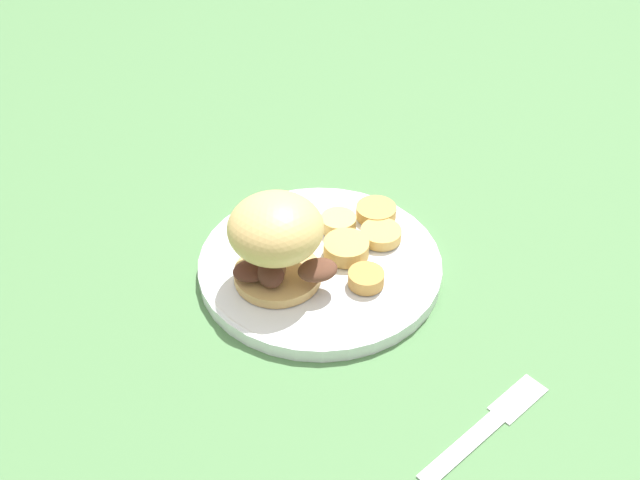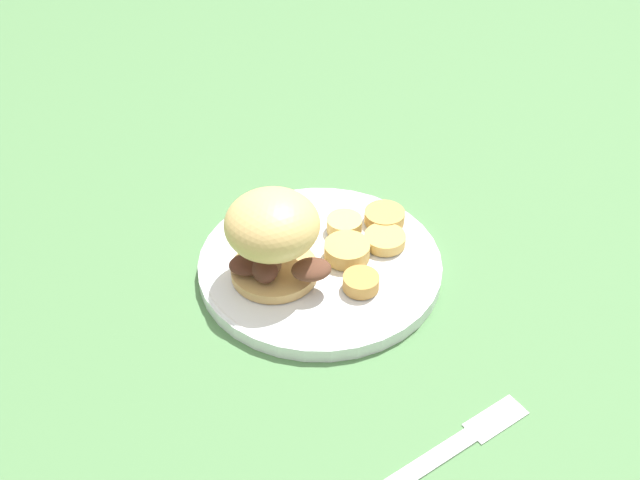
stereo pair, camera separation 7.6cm
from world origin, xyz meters
The scene contains 9 objects.
ground_plane centered at (0.00, 0.00, 0.00)m, with size 4.00×4.00×0.00m, color #4C7A47.
dinner_plate centered at (0.00, 0.00, 0.01)m, with size 0.25×0.25×0.02m.
sandwich centered at (-0.01, 0.05, 0.07)m, with size 0.10×0.10×0.09m.
potato_round_0 centered at (0.03, -0.04, 0.02)m, with size 0.04×0.04×0.02m, color #DBB766.
potato_round_1 centered at (0.02, -0.09, 0.02)m, with size 0.04×0.04×0.01m, color tan.
potato_round_2 centered at (-0.01, -0.03, 0.02)m, with size 0.05×0.05×0.02m, color tan.
potato_round_3 centered at (-0.01, -0.07, 0.02)m, with size 0.04×0.04×0.01m, color tan.
potato_round_4 centered at (-0.06, -0.02, 0.02)m, with size 0.04×0.04×0.01m, color #BC8942.
fork centered at (-0.24, 0.00, 0.00)m, with size 0.04×0.15×0.00m.
Camera 1 is at (-0.48, 0.33, 0.53)m, focal length 42.00 mm.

